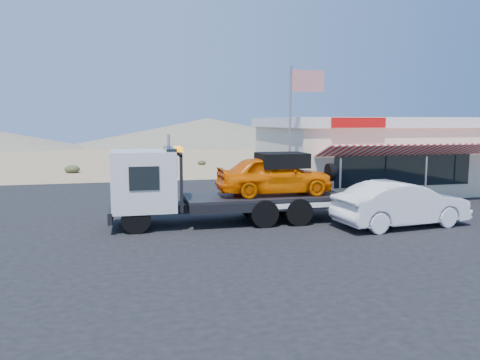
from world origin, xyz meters
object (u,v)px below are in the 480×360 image
(white_sedan, at_px, (401,204))
(flagpole, at_px, (295,120))
(jerky_store, at_px, (363,153))
(tow_truck, at_px, (223,182))

(white_sedan, height_order, flagpole, flagpole)
(white_sedan, relative_size, flagpole, 0.81)
(white_sedan, relative_size, jerky_store, 0.47)
(tow_truck, bearing_deg, flagpole, 32.68)
(jerky_store, bearing_deg, tow_truck, -143.49)
(flagpole, bearing_deg, tow_truck, -147.32)
(tow_truck, xyz_separation_m, flagpole, (3.59, 2.30, 2.25))
(tow_truck, relative_size, jerky_store, 0.81)
(white_sedan, bearing_deg, flagpole, 22.74)
(tow_truck, relative_size, white_sedan, 1.73)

